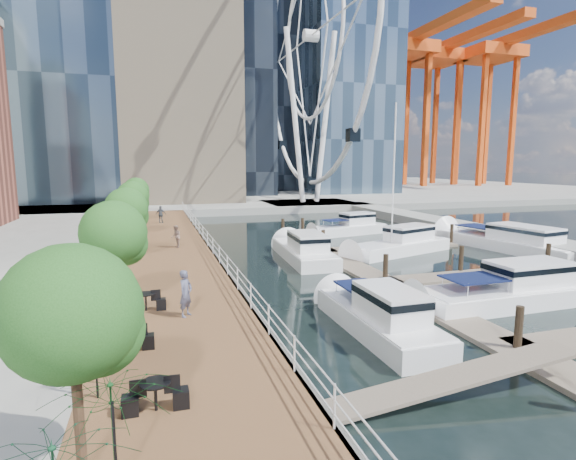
{
  "coord_description": "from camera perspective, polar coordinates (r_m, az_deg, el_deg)",
  "views": [
    {
      "loc": [
        -9.88,
        -14.8,
        7.03
      ],
      "look_at": [
        -1.99,
        11.15,
        3.0
      ],
      "focal_mm": 28.0,
      "sensor_mm": 36.0,
      "label": 1
    }
  ],
  "objects": [
    {
      "name": "port_cranes",
      "position": [
        135.59,
        18.61,
        13.52
      ],
      "size": [
        40.0,
        52.0,
        38.0
      ],
      "color": "#D84C14",
      "rests_on": "ground"
    },
    {
      "name": "pedestrian_near",
      "position": [
        18.39,
        -12.86,
        -7.84
      ],
      "size": [
        0.77,
        0.82,
        1.88
      ],
      "primitive_type": "imported",
      "rotation": [
        0.0,
        0.0,
        0.92
      ],
      "color": "#484A60",
      "rests_on": "boardwalk"
    },
    {
      "name": "pier",
      "position": [
        71.24,
        2.76,
        3.19
      ],
      "size": [
        14.0,
        12.0,
        1.0
      ],
      "primitive_type": "cube",
      "color": "gray",
      "rests_on": "ground"
    },
    {
      "name": "ground",
      "position": [
        19.13,
        16.07,
        -13.46
      ],
      "size": [
        520.0,
        520.0,
        0.0
      ],
      "primitive_type": "plane",
      "color": "black",
      "rests_on": "ground"
    },
    {
      "name": "cafe_tables",
      "position": [
        14.0,
        -18.25,
        -15.84
      ],
      "size": [
        2.5,
        13.7,
        0.74
      ],
      "color": "black",
      "rests_on": "ground"
    },
    {
      "name": "yacht_foreground",
      "position": [
        25.43,
        26.22,
        -8.49
      ],
      "size": [
        10.79,
        3.07,
        2.15
      ],
      "primitive_type": null,
      "rotation": [
        0.0,
        0.0,
        1.59
      ],
      "color": "white",
      "rests_on": "ground"
    },
    {
      "name": "railing",
      "position": [
        30.54,
        -9.52,
        -2.05
      ],
      "size": [
        0.1,
        60.0,
        1.05
      ],
      "primitive_type": null,
      "color": "white",
      "rests_on": "boardwalk"
    },
    {
      "name": "pedestrian_mid",
      "position": [
        33.31,
        -14.04,
        -0.81
      ],
      "size": [
        0.68,
        0.84,
        1.63
      ],
      "primitive_type": "imported",
      "rotation": [
        0.0,
        0.0,
        -1.49
      ],
      "color": "#806458",
      "rests_on": "boardwalk"
    },
    {
      "name": "seawall",
      "position": [
        30.75,
        -9.29,
        -3.92
      ],
      "size": [
        0.25,
        60.0,
        1.0
      ],
      "primitive_type": "cube",
      "color": "#595954",
      "rests_on": "ground"
    },
    {
      "name": "boardwalk",
      "position": [
        30.52,
        -14.89,
        -4.19
      ],
      "size": [
        6.0,
        60.0,
        1.0
      ],
      "primitive_type": "cube",
      "color": "brown",
      "rests_on": "ground"
    },
    {
      "name": "floating_docks",
      "position": [
        31.23,
        18.48,
        -4.08
      ],
      "size": [
        16.0,
        34.0,
        2.6
      ],
      "color": "#6D6051",
      "rests_on": "ground"
    },
    {
      "name": "moored_yachts",
      "position": [
        34.17,
        16.72,
        -3.78
      ],
      "size": [
        23.17,
        39.04,
        11.5
      ],
      "color": "white",
      "rests_on": "ground"
    },
    {
      "name": "cafe_seating",
      "position": [
        10.08,
        -23.64,
        -21.65
      ],
      "size": [
        3.68,
        7.98,
        2.24
      ],
      "color": "#0F3820",
      "rests_on": "ground"
    },
    {
      "name": "street_trees",
      "position": [
        28.97,
        -19.85,
        2.52
      ],
      "size": [
        2.6,
        42.6,
        4.6
      ],
      "color": "#3F2B1C",
      "rests_on": "ground"
    },
    {
      "name": "breakwater",
      "position": [
        46.33,
        23.5,
        -0.35
      ],
      "size": [
        4.0,
        60.0,
        1.0
      ],
      "primitive_type": "cube",
      "color": "gray",
      "rests_on": "ground"
    },
    {
      "name": "land_far",
      "position": [
        117.4,
        -12.1,
        5.08
      ],
      "size": [
        200.0,
        114.0,
        1.0
      ],
      "primitive_type": "cube",
      "color": "gray",
      "rests_on": "ground"
    },
    {
      "name": "ferris_wheel",
      "position": [
        73.41,
        2.91,
        23.36
      ],
      "size": [
        5.8,
        45.6,
        47.8
      ],
      "color": "white",
      "rests_on": "ground"
    },
    {
      "name": "pedestrian_far",
      "position": [
        47.46,
        -15.84,
        1.92
      ],
      "size": [
        1.13,
        0.78,
        1.78
      ],
      "primitive_type": "imported",
      "rotation": [
        0.0,
        0.0,
        2.78
      ],
      "color": "#373D45",
      "rests_on": "boardwalk"
    }
  ]
}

